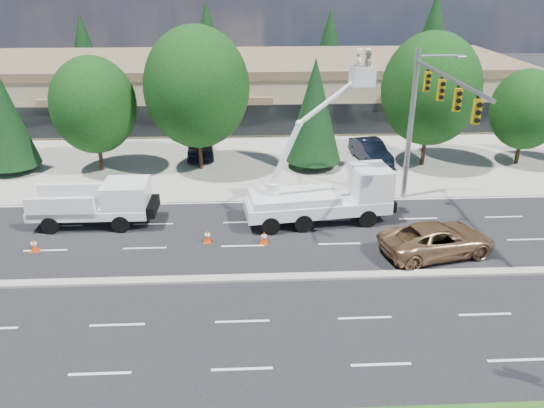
{
  "coord_description": "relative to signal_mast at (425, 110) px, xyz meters",
  "views": [
    {
      "loc": [
        0.37,
        -20.88,
        13.0
      ],
      "look_at": [
        1.5,
        3.05,
        2.4
      ],
      "focal_mm": 35.0,
      "sensor_mm": 36.0,
      "label": 1
    }
  ],
  "objects": [
    {
      "name": "tree_front_b",
      "position": [
        -26.03,
        7.96,
        -2.19
      ],
      "size": [
        3.65,
        3.65,
        7.2
      ],
      "color": "#332114",
      "rests_on": "ground"
    },
    {
      "name": "minivan",
      "position": [
        -0.38,
        -5.09,
        -5.26
      ],
      "size": [
        6.19,
        3.91,
        1.59
      ],
      "primitive_type": "imported",
      "rotation": [
        0.0,
        0.0,
        1.81
      ],
      "color": "#8D6644",
      "rests_on": "ground"
    },
    {
      "name": "tree_back_b",
      "position": [
        -14.03,
        34.96,
        -0.7
      ],
      "size": [
        5.07,
        5.07,
        9.99
      ],
      "color": "#332114",
      "rests_on": "ground"
    },
    {
      "name": "road_median",
      "position": [
        -10.03,
        -7.04,
        -6.0
      ],
      "size": [
        120.0,
        0.55,
        0.12
      ],
      "primitive_type": "cube",
      "color": "#9A988C",
      "rests_on": "ground"
    },
    {
      "name": "utility_pickup",
      "position": [
        -17.92,
        -0.85,
        -5.04
      ],
      "size": [
        6.43,
        2.59,
        2.46
      ],
      "rotation": [
        0.0,
        0.0,
        -0.01
      ],
      "color": "white",
      "rests_on": "ground"
    },
    {
      "name": "parked_car_west",
      "position": [
        -13.3,
        10.83,
        -5.22
      ],
      "size": [
        2.39,
        5.06,
        1.67
      ],
      "primitive_type": "imported",
      "rotation": [
        0.0,
        0.0,
        0.09
      ],
      "color": "black",
      "rests_on": "ground"
    },
    {
      "name": "ground",
      "position": [
        -10.03,
        -7.04,
        -6.06
      ],
      "size": [
        140.0,
        140.0,
        0.0
      ],
      "primitive_type": "plane",
      "color": "black",
      "rests_on": "ground"
    },
    {
      "name": "tree_front_g",
      "position": [
        9.97,
        7.96,
        -2.05
      ],
      "size": [
        4.94,
        4.94,
        6.85
      ],
      "color": "#332114",
      "rests_on": "ground"
    },
    {
      "name": "tree_back_a",
      "position": [
        -28.03,
        34.96,
        -1.35
      ],
      "size": [
        4.45,
        4.45,
        8.78
      ],
      "color": "#332114",
      "rests_on": "ground"
    },
    {
      "name": "tree_front_e",
      "position": [
        -5.03,
        7.96,
        -1.92
      ],
      "size": [
        3.91,
        3.91,
        7.72
      ],
      "color": "#332114",
      "rests_on": "ground"
    },
    {
      "name": "strip_mall",
      "position": [
        -10.03,
        22.93,
        -3.23
      ],
      "size": [
        50.4,
        15.4,
        5.5
      ],
      "color": "tan",
      "rests_on": "ground"
    },
    {
      "name": "tree_back_c",
      "position": [
        -0.03,
        34.96,
        -1.12
      ],
      "size": [
        4.67,
        4.67,
        9.2
      ],
      "color": "#332114",
      "rests_on": "ground"
    },
    {
      "name": "traffic_cone_b",
      "position": [
        -11.86,
        -3.31,
        -5.72
      ],
      "size": [
        0.4,
        0.4,
        0.7
      ],
      "color": "#EB4007",
      "rests_on": "ground"
    },
    {
      "name": "tree_back_d",
      "position": [
        11.97,
        34.96,
        -0.11
      ],
      "size": [
        5.62,
        5.62,
        11.08
      ],
      "color": "#332114",
      "rests_on": "ground"
    },
    {
      "name": "tree_front_f",
      "position": [
        2.97,
        7.96,
        -0.56
      ],
      "size": [
        6.77,
        6.77,
        9.39
      ],
      "color": "#332114",
      "rests_on": "ground"
    },
    {
      "name": "bucket_truck",
      "position": [
        -5.17,
        -1.04,
        -4.06
      ],
      "size": [
        8.25,
        3.41,
        9.44
      ],
      "rotation": [
        0.0,
        0.0,
        0.12
      ],
      "color": "white",
      "rests_on": "ground"
    },
    {
      "name": "traffic_cone_a",
      "position": [
        -20.53,
        -3.87,
        -5.72
      ],
      "size": [
        0.4,
        0.4,
        0.7
      ],
      "color": "#EB4007",
      "rests_on": "ground"
    },
    {
      "name": "tree_front_d",
      "position": [
        -13.03,
        7.96,
        -0.28
      ],
      "size": [
        7.11,
        7.11,
        9.87
      ],
      "color": "#332114",
      "rests_on": "ground"
    },
    {
      "name": "tree_front_c",
      "position": [
        -20.03,
        7.96,
        -1.4
      ],
      "size": [
        5.73,
        5.73,
        7.95
      ],
      "color": "#332114",
      "rests_on": "ground"
    },
    {
      "name": "concrete_apron",
      "position": [
        -10.03,
        12.96,
        -6.05
      ],
      "size": [
        140.0,
        22.0,
        0.01
      ],
      "primitive_type": "cube",
      "color": "#9A988C",
      "rests_on": "ground"
    },
    {
      "name": "parked_car_east",
      "position": [
        -0.64,
        8.96,
        -5.26
      ],
      "size": [
        2.57,
        5.09,
        1.6
      ],
      "primitive_type": "imported",
      "rotation": [
        0.0,
        0.0,
        0.19
      ],
      "color": "black",
      "rests_on": "ground"
    },
    {
      "name": "signal_mast",
      "position": [
        0.0,
        0.0,
        0.0
      ],
      "size": [
        2.76,
        10.16,
        9.0
      ],
      "color": "gray",
      "rests_on": "ground"
    },
    {
      "name": "traffic_cone_c",
      "position": [
        -8.92,
        -3.61,
        -5.72
      ],
      "size": [
        0.4,
        0.4,
        0.7
      ],
      "color": "#EB4007",
      "rests_on": "ground"
    }
  ]
}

